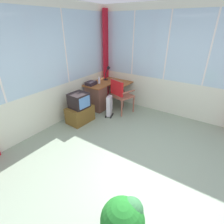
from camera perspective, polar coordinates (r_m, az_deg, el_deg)
The scene contains 13 objects.
ground at distance 3.29m, azimuth 7.98°, elevation -17.67°, with size 5.75×5.77×0.06m, color gray.
north_window_panel at distance 4.08m, azimuth -23.07°, elevation 12.18°, with size 4.75×0.07×2.74m.
east_window_panel at distance 4.74m, azimuth 22.80°, elevation 14.10°, with size 0.07×4.77×2.74m.
curtain_corner at distance 5.56m, azimuth -1.97°, elevation 17.21°, with size 0.23×0.07×2.64m, color red.
desk at distance 5.07m, azimuth -4.82°, elevation 5.26°, with size 1.15×1.02×0.73m.
desk_lamp at distance 5.37m, azimuth -1.17°, elevation 13.41°, with size 0.23×0.20×0.42m.
tv_remote at distance 5.15m, azimuth 2.74°, elevation 9.76°, with size 0.04×0.15×0.02m, color black.
spray_bottle at distance 5.06m, azimuth -4.25°, elevation 10.48°, with size 0.06×0.06×0.22m.
paper_tray at distance 4.97m, azimuth -6.88°, elevation 9.35°, with size 0.30×0.23×0.09m, color #291F27.
wooden_armchair at distance 4.72m, azimuth 2.43°, elevation 6.51°, with size 0.61×0.60×0.96m.
tv_on_stand at distance 4.45m, azimuth -10.52°, elevation 0.82°, with size 0.67×0.48×0.77m.
space_heater at distance 4.68m, azimuth -0.80°, elevation 2.05°, with size 0.33×0.25×0.58m.
potted_plant at distance 2.26m, azimuth 3.81°, elevation -31.77°, with size 0.49×0.49×0.60m.
Camera 1 is at (-2.16, -0.93, 2.27)m, focal length 27.90 mm.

